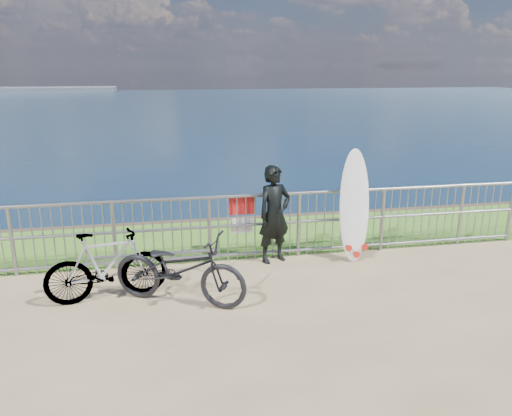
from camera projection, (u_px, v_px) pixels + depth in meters
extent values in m
plane|color=#3D7821|center=(231.00, 238.00, 9.38)|extent=(120.00, 120.00, 0.00)
cube|color=brown|center=(225.00, 326.00, 11.20)|extent=(120.00, 0.30, 5.00)
plane|color=#182F49|center=(166.00, 111.00, 93.19)|extent=(260.00, 260.00, 0.00)
cube|color=#565E68|center=(1.00, 90.00, 157.60)|extent=(70.00, 12.00, 1.50)
cylinder|color=gray|center=(240.00, 196.00, 8.04)|extent=(10.00, 0.06, 0.06)
cylinder|color=gray|center=(240.00, 225.00, 8.18)|extent=(10.00, 0.05, 0.05)
cylinder|color=gray|center=(240.00, 254.00, 8.32)|extent=(10.00, 0.05, 0.05)
cylinder|color=gray|center=(12.00, 242.00, 7.56)|extent=(0.06, 0.06, 1.10)
cylinder|color=gray|center=(114.00, 236.00, 7.83)|extent=(0.06, 0.06, 1.10)
cylinder|color=gray|center=(210.00, 230.00, 8.10)|extent=(0.06, 0.06, 1.10)
cylinder|color=gray|center=(299.00, 225.00, 8.37)|extent=(0.06, 0.06, 1.10)
cylinder|color=gray|center=(382.00, 220.00, 8.64)|extent=(0.06, 0.06, 1.10)
cylinder|color=gray|center=(461.00, 215.00, 8.92)|extent=(0.06, 0.06, 1.10)
cylinder|color=gray|center=(510.00, 212.00, 9.10)|extent=(0.06, 0.06, 1.10)
cube|color=red|center=(242.00, 206.00, 8.15)|extent=(0.42, 0.02, 0.30)
cube|color=white|center=(242.00, 206.00, 8.15)|extent=(0.38, 0.01, 0.08)
cube|color=white|center=(242.00, 225.00, 8.25)|extent=(0.36, 0.02, 0.26)
imported|color=black|center=(274.00, 214.00, 8.08)|extent=(0.68, 0.57, 1.61)
ellipsoid|color=white|center=(354.00, 205.00, 8.16)|extent=(0.56, 0.52, 1.85)
cone|color=red|center=(347.00, 246.00, 8.21)|extent=(0.11, 0.20, 0.11)
cone|color=red|center=(363.00, 245.00, 8.26)|extent=(0.11, 0.20, 0.11)
cone|color=red|center=(354.00, 253.00, 8.27)|extent=(0.11, 0.20, 0.11)
imported|color=black|center=(180.00, 269.00, 6.70)|extent=(1.98, 1.43, 0.99)
imported|color=black|center=(106.00, 266.00, 6.80)|extent=(1.70, 0.75, 0.99)
cylinder|color=gray|center=(155.00, 254.00, 7.56)|extent=(1.93, 0.05, 0.05)
cylinder|color=gray|center=(97.00, 270.00, 7.45)|extent=(0.04, 0.04, 0.37)
cylinder|color=gray|center=(212.00, 261.00, 7.76)|extent=(0.04, 0.04, 0.37)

